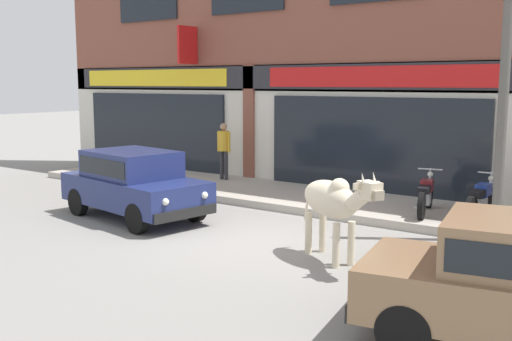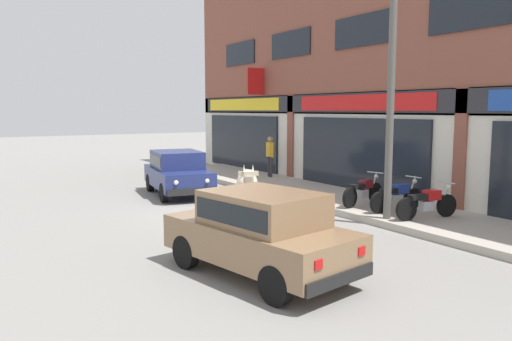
{
  "view_description": "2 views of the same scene",
  "coord_description": "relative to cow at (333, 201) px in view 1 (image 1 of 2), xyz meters",
  "views": [
    {
      "loc": [
        6.39,
        -8.83,
        2.91
      ],
      "look_at": [
        -0.71,
        1.0,
        1.12
      ],
      "focal_mm": 42.0,
      "sensor_mm": 36.0,
      "label": 1
    },
    {
      "loc": [
        12.16,
        -6.53,
        2.83
      ],
      "look_at": [
        0.01,
        1.0,
        1.08
      ],
      "focal_mm": 35.0,
      "sensor_mm": 36.0,
      "label": 2
    }
  ],
  "objects": [
    {
      "name": "car_1",
      "position": [
        -5.0,
        0.28,
        -0.19
      ],
      "size": [
        3.78,
        2.15,
        1.46
      ],
      "color": "black",
      "rests_on": "ground"
    },
    {
      "name": "shop_building",
      "position": [
        -1.84,
        5.66,
        3.23
      ],
      "size": [
        23.0,
        1.4,
        8.91
      ],
      "color": "brown",
      "rests_on": "ground"
    },
    {
      "name": "utility_pole",
      "position": [
        1.84,
        2.88,
        1.99
      ],
      "size": [
        0.18,
        0.18,
        5.63
      ],
      "primitive_type": "cylinder",
      "color": "#595651",
      "rests_on": "sidewalk"
    },
    {
      "name": "cow",
      "position": [
        0.0,
        0.0,
        0.0
      ],
      "size": [
        1.94,
        1.28,
        1.61
      ],
      "color": "beige",
      "rests_on": "ground"
    },
    {
      "name": "motorcycle_0",
      "position": [
        0.23,
        3.63,
        -0.44
      ],
      "size": [
        0.64,
        1.79,
        0.88
      ],
      "color": "black",
      "rests_on": "sidewalk"
    },
    {
      "name": "sidewalk",
      "position": [
        -1.83,
        3.99,
        -0.92
      ],
      "size": [
        19.0,
        2.82,
        0.18
      ],
      "primitive_type": "cube",
      "color": "#A8A093",
      "rests_on": "ground"
    },
    {
      "name": "motorcycle_1",
      "position": [
        1.31,
        3.79,
        -0.44
      ],
      "size": [
        0.52,
        1.81,
        0.88
      ],
      "color": "black",
      "rests_on": "sidewalk"
    },
    {
      "name": "ground_plane",
      "position": [
        -1.83,
        0.38,
        -1.01
      ],
      "size": [
        90.0,
        90.0,
        0.0
      ],
      "primitive_type": "plane",
      "color": "gray"
    },
    {
      "name": "pedestrian",
      "position": [
        -6.0,
        4.62,
        0.16
      ],
      "size": [
        0.5,
        0.32,
        1.6
      ],
      "color": "#2D2D33",
      "rests_on": "sidewalk"
    }
  ]
}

